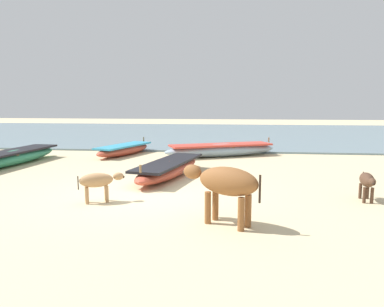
{
  "coord_description": "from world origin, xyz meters",
  "views": [
    {
      "loc": [
        2.21,
        -8.69,
        2.22
      ],
      "look_at": [
        0.86,
        2.93,
        0.6
      ],
      "focal_mm": 34.69,
      "sensor_mm": 36.0,
      "label": 1
    }
  ],
  "objects_px": {
    "cow_adult_brown": "(225,183)",
    "calf_far_tan": "(98,181)",
    "fishing_boat_3": "(124,149)",
    "fishing_boat_0": "(221,150)",
    "fishing_boat_2": "(14,157)",
    "fishing_boat_6": "(169,168)",
    "calf_near_dark": "(367,181)"
  },
  "relations": [
    {
      "from": "fishing_boat_0",
      "to": "calf_far_tan",
      "type": "distance_m",
      "value": 7.8
    },
    {
      "from": "fishing_boat_0",
      "to": "cow_adult_brown",
      "type": "distance_m",
      "value": 8.63
    },
    {
      "from": "fishing_boat_6",
      "to": "calf_near_dark",
      "type": "height_order",
      "value": "fishing_boat_6"
    },
    {
      "from": "fishing_boat_0",
      "to": "calf_far_tan",
      "type": "bearing_deg",
      "value": -132.96
    },
    {
      "from": "fishing_boat_3",
      "to": "calf_far_tan",
      "type": "xyz_separation_m",
      "value": [
        1.65,
        -7.32,
        0.24
      ]
    },
    {
      "from": "fishing_boat_6",
      "to": "calf_far_tan",
      "type": "distance_m",
      "value": 3.19
    },
    {
      "from": "fishing_boat_3",
      "to": "fishing_boat_6",
      "type": "bearing_deg",
      "value": -129.67
    },
    {
      "from": "fishing_boat_0",
      "to": "cow_adult_brown",
      "type": "relative_size",
      "value": 3.11
    },
    {
      "from": "fishing_boat_0",
      "to": "fishing_boat_2",
      "type": "xyz_separation_m",
      "value": [
        -7.33,
        -2.84,
        -0.01
      ]
    },
    {
      "from": "cow_adult_brown",
      "to": "calf_far_tan",
      "type": "relative_size",
      "value": 1.59
    },
    {
      "from": "fishing_boat_3",
      "to": "calf_near_dark",
      "type": "xyz_separation_m",
      "value": [
        7.63,
        -6.56,
        0.22
      ]
    },
    {
      "from": "fishing_boat_2",
      "to": "fishing_boat_3",
      "type": "relative_size",
      "value": 1.34
    },
    {
      "from": "fishing_boat_0",
      "to": "calf_far_tan",
      "type": "relative_size",
      "value": 4.94
    },
    {
      "from": "fishing_boat_0",
      "to": "fishing_boat_2",
      "type": "bearing_deg",
      "value": 176.58
    },
    {
      "from": "fishing_boat_3",
      "to": "cow_adult_brown",
      "type": "distance_m",
      "value": 9.66
    },
    {
      "from": "fishing_boat_0",
      "to": "fishing_boat_2",
      "type": "distance_m",
      "value": 7.86
    },
    {
      "from": "cow_adult_brown",
      "to": "fishing_boat_0",
      "type": "bearing_deg",
      "value": -57.83
    },
    {
      "from": "fishing_boat_3",
      "to": "fishing_boat_6",
      "type": "height_order",
      "value": "fishing_boat_6"
    },
    {
      "from": "fishing_boat_2",
      "to": "calf_far_tan",
      "type": "distance_m",
      "value": 6.68
    },
    {
      "from": "calf_far_tan",
      "to": "fishing_boat_3",
      "type": "bearing_deg",
      "value": 76.2
    },
    {
      "from": "fishing_boat_3",
      "to": "cow_adult_brown",
      "type": "height_order",
      "value": "cow_adult_brown"
    },
    {
      "from": "fishing_boat_2",
      "to": "fishing_boat_3",
      "type": "bearing_deg",
      "value": 134.93
    },
    {
      "from": "fishing_boat_2",
      "to": "cow_adult_brown",
      "type": "height_order",
      "value": "cow_adult_brown"
    },
    {
      "from": "fishing_boat_3",
      "to": "fishing_boat_6",
      "type": "xyz_separation_m",
      "value": [
        2.72,
        -4.32,
        0.02
      ]
    },
    {
      "from": "fishing_boat_6",
      "to": "calf_far_tan",
      "type": "xyz_separation_m",
      "value": [
        -1.07,
        -3.0,
        0.22
      ]
    },
    {
      "from": "fishing_boat_6",
      "to": "calf_near_dark",
      "type": "bearing_deg",
      "value": 77.18
    },
    {
      "from": "fishing_boat_2",
      "to": "fishing_boat_6",
      "type": "distance_m",
      "value": 6.14
    },
    {
      "from": "cow_adult_brown",
      "to": "calf_far_tan",
      "type": "height_order",
      "value": "cow_adult_brown"
    },
    {
      "from": "fishing_boat_2",
      "to": "calf_far_tan",
      "type": "relative_size",
      "value": 4.86
    },
    {
      "from": "fishing_boat_2",
      "to": "fishing_boat_6",
      "type": "bearing_deg",
      "value": 79.69
    },
    {
      "from": "fishing_boat_0",
      "to": "calf_far_tan",
      "type": "xyz_separation_m",
      "value": [
        -2.45,
        -7.4,
        0.2
      ]
    },
    {
      "from": "calf_near_dark",
      "to": "calf_far_tan",
      "type": "height_order",
      "value": "calf_far_tan"
    }
  ]
}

